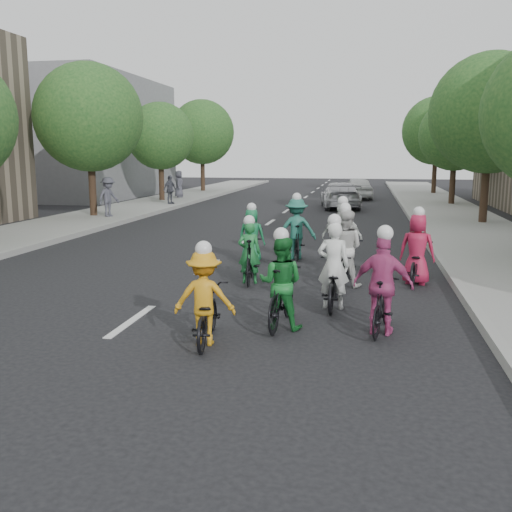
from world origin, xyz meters
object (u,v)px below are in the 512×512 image
(cyclist_4, at_px, (416,257))
(spectator_0, at_px, (108,197))
(spectator_2, at_px, (179,184))
(cyclist_1, at_px, (281,290))
(cyclist_2, at_px, (205,306))
(cyclist_8, at_px, (342,246))
(follow_car_lead, at_px, (340,195))
(cyclist_9, at_px, (252,240))
(cyclist_3, at_px, (383,294))
(spectator_1, at_px, (170,190))
(cyclist_0, at_px, (333,278))
(follow_car_trail, at_px, (358,188))
(cyclist_7, at_px, (296,233))
(cyclist_6, at_px, (344,256))
(cyclist_5, at_px, (250,258))

(cyclist_4, xyz_separation_m, spectator_0, (-12.48, 10.62, 0.42))
(cyclist_4, relative_size, spectator_2, 1.08)
(cyclist_4, distance_m, spectator_0, 16.39)
(cyclist_1, bearing_deg, cyclist_2, 50.23)
(cyclist_8, height_order, follow_car_lead, cyclist_8)
(cyclist_9, bearing_deg, cyclist_4, 155.87)
(cyclist_3, xyz_separation_m, spectator_1, (-11.09, 21.22, 0.28))
(cyclist_9, height_order, spectator_1, spectator_1)
(cyclist_0, distance_m, cyclist_3, 1.74)
(cyclist_2, height_order, cyclist_8, cyclist_8)
(follow_car_trail, height_order, spectator_1, spectator_1)
(cyclist_0, xyz_separation_m, cyclist_1, (-0.80, -1.46, 0.07))
(spectator_1, height_order, spectator_2, spectator_2)
(cyclist_9, xyz_separation_m, follow_car_trail, (2.50, 22.98, 0.11))
(cyclist_7, bearing_deg, spectator_2, -73.27)
(cyclist_6, relative_size, cyclist_9, 1.20)
(cyclist_8, xyz_separation_m, spectator_2, (-11.28, 20.96, 0.35))
(cyclist_8, relative_size, cyclist_9, 1.17)
(cyclist_2, distance_m, cyclist_4, 6.09)
(cyclist_8, bearing_deg, cyclist_6, 105.76)
(cyclist_1, xyz_separation_m, follow_car_lead, (0.01, 22.02, 0.05))
(cyclist_8, bearing_deg, follow_car_lead, -75.70)
(cyclist_3, xyz_separation_m, cyclist_8, (-0.87, 5.01, -0.01))
(follow_car_lead, distance_m, follow_car_trail, 6.81)
(cyclist_1, bearing_deg, spectator_1, -61.20)
(cyclist_0, bearing_deg, cyclist_1, 62.96)
(cyclist_6, xyz_separation_m, cyclist_9, (-2.59, 2.43, -0.06))
(cyclist_0, height_order, cyclist_1, cyclist_0)
(cyclist_0, xyz_separation_m, cyclist_7, (-1.32, 5.05, 0.14))
(cyclist_4, bearing_deg, cyclist_5, 20.61)
(spectator_2, bearing_deg, cyclist_1, -165.08)
(spectator_0, bearing_deg, cyclist_6, -114.14)
(cyclist_9, xyz_separation_m, spectator_2, (-8.81, 20.15, 0.40))
(cyclist_5, bearing_deg, cyclist_6, 175.43)
(cyclist_3, bearing_deg, follow_car_trail, -77.14)
(follow_car_trail, bearing_deg, cyclist_7, 79.01)
(cyclist_0, distance_m, cyclist_9, 4.99)
(cyclist_1, height_order, follow_car_lead, cyclist_1)
(cyclist_4, bearing_deg, cyclist_1, 68.30)
(cyclist_7, height_order, cyclist_8, cyclist_8)
(cyclist_7, bearing_deg, cyclist_3, 98.27)
(cyclist_6, height_order, spectator_2, cyclist_6)
(cyclist_4, distance_m, spectator_1, 21.04)
(spectator_0, bearing_deg, cyclist_1, -124.03)
(cyclist_1, relative_size, follow_car_lead, 0.37)
(cyclist_0, distance_m, cyclist_5, 2.71)
(cyclist_4, bearing_deg, cyclist_7, -29.11)
(follow_car_lead, distance_m, spectator_1, 9.46)
(cyclist_1, height_order, cyclist_6, cyclist_6)
(cyclist_3, height_order, cyclist_8, cyclist_8)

